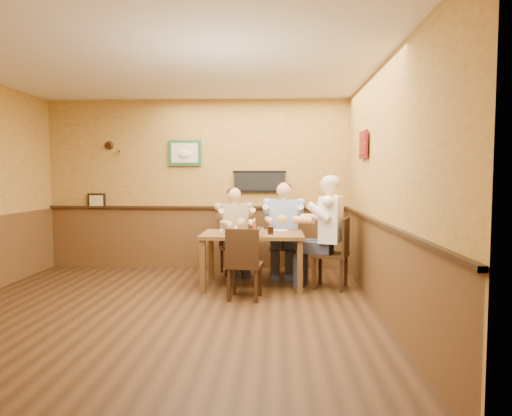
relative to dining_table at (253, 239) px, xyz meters
The scene contains 17 objects.
room 1.71m from the dining_table, 128.36° to the right, with size 5.02×5.03×2.81m.
dining_table is the anchor object (origin of this frame).
chair_back_left 0.88m from the dining_table, 113.33° to the left, with size 0.39×0.39×0.86m, color #311E0F, non-canonical shape.
chair_back_right 0.89m from the dining_table, 59.10° to the left, with size 0.42×0.42×0.91m, color #311E0F, non-canonical shape.
chair_right_end 1.09m from the dining_table, ahead, with size 0.45×0.45×0.97m, color #311E0F, non-canonical shape.
chair_near_side 0.70m from the dining_table, 95.23° to the right, with size 0.42×0.42×0.90m, color #311E0F, non-canonical shape.
diner_tan_shirt 0.85m from the dining_table, 113.33° to the left, with size 0.56×0.56×1.22m, color tan, non-canonical shape.
diner_blue_polo 0.87m from the dining_table, 59.10° to the left, with size 0.60×0.60×1.30m, color #89A1CD, non-canonical shape.
diner_white_elder 1.08m from the dining_table, ahead, with size 0.64×0.64×1.39m, color white, non-canonical shape.
water_glass_left 0.48m from the dining_table, 149.97° to the right, with size 0.09×0.09×0.13m, color white.
water_glass_mid 0.37m from the dining_table, 69.11° to the right, with size 0.08×0.08×0.12m, color white.
cola_tumbler 0.32m from the dining_table, 30.03° to the right, with size 0.08×0.08×0.10m, color black.
hot_sauce_bottle 0.21m from the dining_table, 69.72° to the right, with size 0.05×0.05×0.19m, color red.
salt_shaker 0.27m from the dining_table, behind, with size 0.04×0.04×0.09m, color white.
pepper_shaker 0.14m from the dining_table, 75.67° to the right, with size 0.03×0.03×0.08m, color black.
plate_far_left 0.38m from the dining_table, 146.06° to the left, with size 0.25×0.25×0.02m, color white.
plate_far_right 0.48m from the dining_table, 34.65° to the left, with size 0.22×0.22×0.01m, color silver.
Camera 1 is at (1.32, -5.05, 1.54)m, focal length 32.00 mm.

